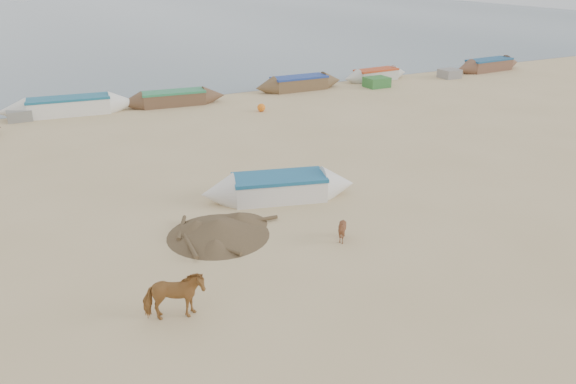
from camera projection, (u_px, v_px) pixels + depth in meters
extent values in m
plane|color=tan|center=(358.00, 279.00, 14.71)|extent=(140.00, 140.00, 0.00)
plane|color=slate|center=(42.00, 17.00, 81.92)|extent=(160.00, 160.00, 0.00)
imported|color=#996632|center=(174.00, 296.00, 12.86)|extent=(1.55, 1.01, 1.21)
imported|color=#59301C|center=(342.00, 230.00, 16.51)|extent=(0.79, 0.72, 0.77)
cone|color=brown|center=(218.00, 227.00, 16.93)|extent=(3.68, 3.68, 0.54)
sphere|color=orange|center=(261.00, 108.00, 30.84)|extent=(0.44, 0.44, 0.44)
cube|color=slate|center=(19.00, 115.00, 29.12)|extent=(1.20, 1.10, 0.56)
cube|color=#306B30|center=(377.00, 82.00, 36.75)|extent=(1.50, 1.20, 0.64)
cube|color=gray|center=(450.00, 74.00, 39.61)|extent=(1.30, 1.20, 0.60)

